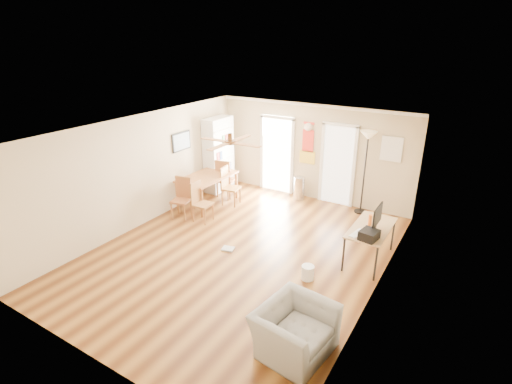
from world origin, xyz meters
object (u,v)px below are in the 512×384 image
Objects in this scene: dining_chair_right_a at (231,186)px; dining_chair_right_b at (203,202)px; computer_desk at (369,244)px; bookshelf at (219,155)px; dining_chair_near at (181,198)px; wastebasket_b at (303,312)px; armchair at (295,330)px; dining_table at (208,190)px; trash_can at (299,188)px; wastebasket_a at (308,272)px; dining_chair_far at (226,178)px; torchiere_lamp at (364,173)px; printer at (369,235)px.

dining_chair_right_b is (0.00, -1.20, -0.02)m from dining_chair_right_a.
dining_chair_right_b reaches higher than computer_desk.
dining_chair_near is (0.32, -2.03, -0.56)m from bookshelf.
dining_chair_right_a is 1.20m from dining_chair_right_b.
bookshelf reaches higher than wastebasket_b.
dining_chair_near is at bearing 155.70° from wastebasket_b.
computer_desk is 1.29× the size of armchair.
dining_table is 2.45× the size of trash_can.
dining_chair_far is at bearing 145.09° from wastebasket_a.
torchiere_lamp reaches higher than dining_chair_right_b.
trash_can is 1.87× the size of printer.
wastebasket_b is at bearing -35.02° from dining_table.
dining_table is at bearing 28.76° from dining_chair_right_b.
dining_chair_right_b is at bearing -141.47° from torchiere_lamp.
bookshelf reaches higher than dining_chair_far.
bookshelf is 5.18m from computer_desk.
wastebasket_a is (4.11, -2.85, -0.92)m from bookshelf.
bookshelf is at bearing -167.47° from trash_can.
dining_chair_near is at bearing -145.10° from torchiere_lamp.
armchair is (4.21, -4.26, -0.19)m from dining_chair_far.
wastebasket_a is (3.65, -2.55, -0.40)m from dining_chair_far.
dining_chair_right_a is 1.58× the size of trash_can.
dining_chair_far reaches higher than armchair.
dining_chair_near is 4.57m from computer_desk.
torchiere_lamp reaches higher than trash_can.
dining_chair_far is 4.46m from wastebasket_a.
trash_can is at bearing -58.22° from dining_chair_right_a.
bookshelf is 6.05m from wastebasket_b.
dining_chair_near reaches higher than wastebasket_a.
dining_chair_near is at bearing 67.52° from armchair.
wastebasket_b is (3.59, -2.00, -0.34)m from dining_chair_right_b.
dining_chair_near reaches higher than trash_can.
wastebasket_b is at bearing -94.27° from printer.
armchair is (2.34, -5.08, 0.03)m from trash_can.
dining_chair_right_a is 1.03× the size of dining_chair_right_b.
dining_chair_far is (0.14, 1.73, 0.03)m from dining_chair_near.
dining_table is 4.75m from printer.
computer_desk is (2.54, -2.12, 0.05)m from trash_can.
wastebasket_a is at bearing -26.05° from dining_table.
dining_chair_far is at bearing 168.02° from printer.
dining_chair_right_b is at bearing -119.98° from trash_can.
printer is (4.60, -1.10, 0.44)m from dining_table.
torchiere_lamp is at bearing -176.77° from dining_chair_far.
dining_chair_near is at bearing -92.64° from dining_table.
armchair is (4.67, -4.57, -0.71)m from bookshelf.
dining_table is 1.02m from dining_chair_near.
dining_chair_right_a is at bearing 170.95° from printer.
computer_desk is (3.95, 0.32, -0.12)m from dining_chair_right_b.
armchair is at bearing -76.17° from wastebasket_b.
wastebasket_b is (-0.46, -1.80, -0.68)m from printer.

